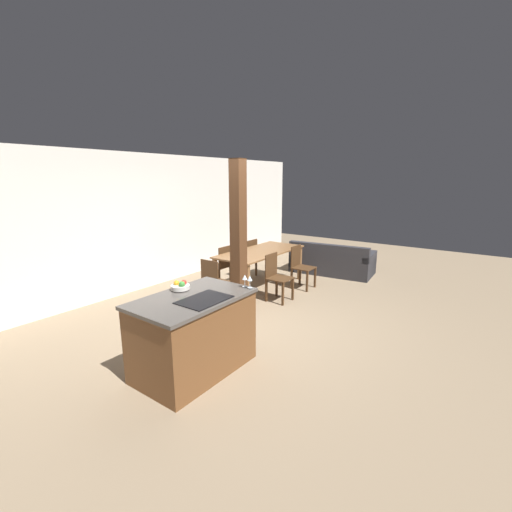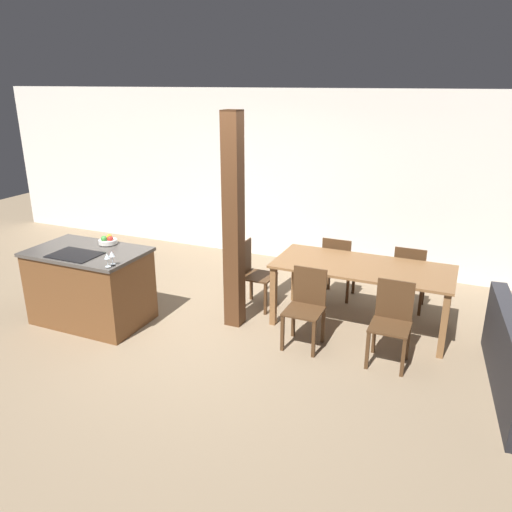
{
  "view_description": "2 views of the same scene",
  "coord_description": "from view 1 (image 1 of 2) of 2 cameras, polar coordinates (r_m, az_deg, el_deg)",
  "views": [
    {
      "loc": [
        -3.91,
        -3.05,
        2.22
      ],
      "look_at": [
        0.6,
        0.2,
        0.95
      ],
      "focal_mm": 24.0,
      "sensor_mm": 36.0,
      "label": 1
    },
    {
      "loc": [
        2.7,
        -4.62,
        2.8
      ],
      "look_at": [
        0.6,
        0.2,
        0.95
      ],
      "focal_mm": 35.0,
      "sensor_mm": 36.0,
      "label": 2
    }
  ],
  "objects": [
    {
      "name": "ground_plane",
      "position": [
        5.43,
        -2.02,
        -11.26
      ],
      "size": [
        16.0,
        16.0,
        0.0
      ],
      "primitive_type": "plane",
      "color": "#847056"
    },
    {
      "name": "wall_back",
      "position": [
        7.09,
        -20.42,
        5.02
      ],
      "size": [
        11.2,
        0.08,
        2.7
      ],
      "color": "silver",
      "rests_on": "ground_plane"
    },
    {
      "name": "kitchen_island",
      "position": [
        4.13,
        -10.32,
        -12.61
      ],
      "size": [
        1.37,
        0.86,
        0.92
      ],
      "color": "brown",
      "rests_on": "ground_plane"
    },
    {
      "name": "fruit_bowl",
      "position": [
        4.2,
        -12.48,
        -4.91
      ],
      "size": [
        0.22,
        0.22,
        0.11
      ],
      "color": "silver",
      "rests_on": "kitchen_island"
    },
    {
      "name": "wine_glass_near",
      "position": [
        4.13,
        -1.03,
        -3.83
      ],
      "size": [
        0.06,
        0.06,
        0.15
      ],
      "color": "silver",
      "rests_on": "kitchen_island"
    },
    {
      "name": "wine_glass_middle",
      "position": [
        4.17,
        -1.89,
        -3.65
      ],
      "size": [
        0.06,
        0.06,
        0.15
      ],
      "color": "silver",
      "rests_on": "kitchen_island"
    },
    {
      "name": "dining_table",
      "position": [
        6.98,
        0.79,
        0.11
      ],
      "size": [
        2.05,
        0.9,
        0.77
      ],
      "color": "brown",
      "rests_on": "ground_plane"
    },
    {
      "name": "dining_chair_near_left",
      "position": [
        6.3,
        3.44,
        -3.37
      ],
      "size": [
        0.4,
        0.4,
        0.87
      ],
      "color": "#472D19",
      "rests_on": "ground_plane"
    },
    {
      "name": "dining_chair_near_right",
      "position": [
        7.07,
        7.45,
        -1.64
      ],
      "size": [
        0.4,
        0.4,
        0.87
      ],
      "color": "#472D19",
      "rests_on": "ground_plane"
    },
    {
      "name": "dining_chair_far_left",
      "position": [
        7.09,
        -5.87,
        -1.56
      ],
      "size": [
        0.4,
        0.4,
        0.87
      ],
      "rotation": [
        0.0,
        0.0,
        3.14
      ],
      "color": "#472D19",
      "rests_on": "ground_plane"
    },
    {
      "name": "dining_chair_far_right",
      "position": [
        7.79,
        -1.36,
        -0.19
      ],
      "size": [
        0.4,
        0.4,
        0.87
      ],
      "rotation": [
        0.0,
        0.0,
        3.14
      ],
      "color": "#472D19",
      "rests_on": "ground_plane"
    },
    {
      "name": "dining_chair_head_end",
      "position": [
        5.99,
        -6.94,
        -4.33
      ],
      "size": [
        0.4,
        0.4,
        0.87
      ],
      "rotation": [
        0.0,
        0.0,
        1.57
      ],
      "color": "#472D19",
      "rests_on": "ground_plane"
    },
    {
      "name": "couch",
      "position": [
        8.34,
        12.51,
        -1.04
      ],
      "size": [
        1.12,
        1.95,
        0.75
      ],
      "rotation": [
        0.0,
        0.0,
        1.67
      ],
      "color": "#2D2D33",
      "rests_on": "ground_plane"
    },
    {
      "name": "timber_post",
      "position": [
        5.45,
        -2.94,
        2.67
      ],
      "size": [
        0.2,
        0.2,
        2.51
      ],
      "color": "#4C2D19",
      "rests_on": "ground_plane"
    }
  ]
}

